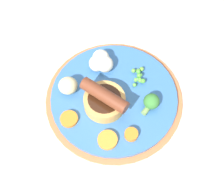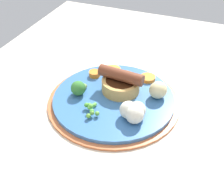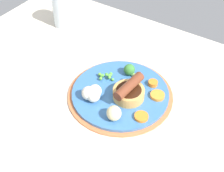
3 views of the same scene
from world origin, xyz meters
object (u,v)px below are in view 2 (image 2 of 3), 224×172
cauliflower_floret (133,111)px  dinner_plate (114,100)px  potato_chunk_1 (158,90)px  carrot_slice_0 (95,74)px  carrot_slice_1 (148,78)px  broccoli_floret_near (79,88)px  carrot_slice_4 (113,70)px  sausage_pudding (121,83)px  pea_pile (91,108)px

cauliflower_floret → dinner_plate: bearing=51.3°
dinner_plate → potato_chunk_1: bearing=-67.7°
carrot_slice_0 → carrot_slice_1: bearing=-75.4°
broccoli_floret_near → cauliflower_floret: size_ratio=0.82×
cauliflower_floret → carrot_slice_0: size_ratio=2.07×
potato_chunk_1 → carrot_slice_4: potato_chunk_1 is taller
sausage_pudding → carrot_slice_0: (3.21, 7.88, -1.53)cm
sausage_pudding → broccoli_floret_near: (-4.58, 8.20, -0.58)cm
potato_chunk_1 → carrot_slice_0: potato_chunk_1 is taller
potato_chunk_1 → carrot_slice_4: size_ratio=1.02×
carrot_slice_1 → cauliflower_floret: bearing=-175.5°
potato_chunk_1 → carrot_slice_1: (5.71, 3.88, -1.48)cm
dinner_plate → potato_chunk_1: size_ratio=7.31×
dinner_plate → carrot_slice_1: bearing=-28.2°
pea_pile → potato_chunk_1: 15.11cm
broccoli_floret_near → potato_chunk_1: 17.37cm
broccoli_floret_near → potato_chunk_1: potato_chunk_1 is taller
pea_pile → dinner_plate: bearing=-21.4°
sausage_pudding → carrot_slice_0: sausage_pudding is taller
sausage_pudding → potato_chunk_1: 8.37cm
pea_pile → carrot_slice_0: pea_pile is taller
carrot_slice_0 → carrot_slice_1: size_ratio=0.75×
pea_pile → carrot_slice_4: pea_pile is taller
cauliflower_floret → carrot_slice_1: (14.27, 1.12, -1.39)cm
sausage_pudding → pea_pile: sausage_pudding is taller
cauliflower_floret → carrot_slice_0: (11.05, 13.45, -1.20)cm
dinner_plate → carrot_slice_1: carrot_slice_1 is taller
dinner_plate → carrot_slice_4: bearing=22.6°
pea_pile → carrot_slice_4: bearing=5.2°
sausage_pudding → pea_pile: size_ratio=1.98×
cauliflower_floret → carrot_slice_4: bearing=35.1°
dinner_plate → potato_chunk_1: 9.99cm
sausage_pudding → carrot_slice_1: sausage_pudding is taller
cauliflower_floret → carrot_slice_0: 17.45cm
potato_chunk_1 → carrot_slice_1: size_ratio=1.12×
dinner_plate → carrot_slice_4: size_ratio=7.49×
pea_pile → broccoli_floret_near: 6.97cm
broccoli_floret_near → carrot_slice_4: (10.99, -3.76, -1.12)cm
dinner_plate → pea_pile: size_ratio=5.54×
pea_pile → carrot_slice_0: size_ratio=1.97×
cauliflower_floret → pea_pile: bearing=99.1°
sausage_pudding → cauliflower_floret: 9.62cm
dinner_plate → carrot_slice_1: size_ratio=8.16×
sausage_pudding → broccoli_floret_near: size_ratio=2.31×
broccoli_floret_near → carrot_slice_0: broccoli_floret_near is taller
carrot_slice_1 → carrot_slice_4: 8.89cm
carrot_slice_4 → carrot_slice_1: bearing=-89.9°
pea_pile → cauliflower_floret: cauliflower_floret is taller
carrot_slice_0 → carrot_slice_1: (3.21, -12.33, -0.19)cm
dinner_plate → broccoli_floret_near: bearing=102.2°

